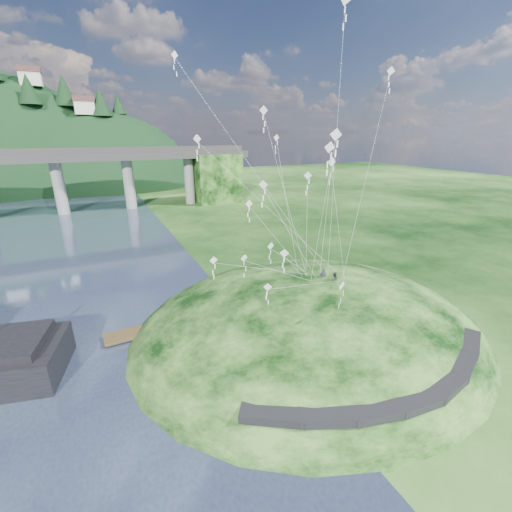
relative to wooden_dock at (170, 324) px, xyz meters
name	(u,v)px	position (x,y,z in m)	size (l,w,h in m)	color
ground	(244,361)	(4.54, -8.09, -0.39)	(320.00, 320.00, 0.00)	black
grass_hill	(308,341)	(12.54, -6.09, -1.89)	(36.00, 32.00, 13.00)	black
footpath	(401,387)	(12.00, -17.83, 1.70)	(22.29, 5.84, 0.83)	black
bridge	(5,175)	(-21.92, 61.98, 9.32)	(160.00, 11.00, 15.00)	#2D2B2B
wooden_dock	(170,324)	(0.00, 0.00, 0.00)	(12.40, 2.42, 0.88)	#3A2C18
kite_flyers	(330,271)	(14.71, -5.97, 5.35)	(1.31, 1.69, 1.69)	#282935
kite_swarm	(281,175)	(9.90, -4.30, 14.60)	(19.95, 16.73, 21.47)	white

